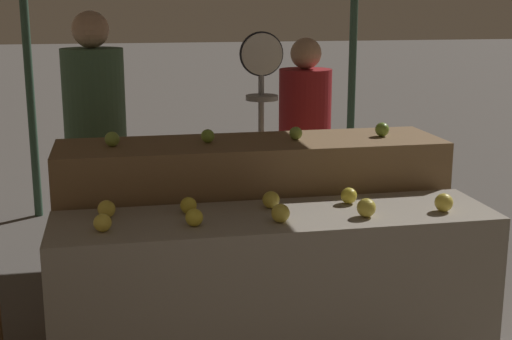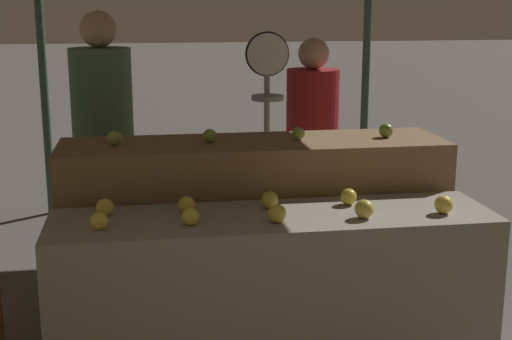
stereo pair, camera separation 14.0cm
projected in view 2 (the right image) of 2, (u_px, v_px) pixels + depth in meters
display_counter_front at (273, 296)px, 3.45m from camera, size 2.11×0.55×0.82m
display_counter_back at (254, 234)px, 4.00m from camera, size 2.11×0.55×1.06m
apple_front_0 at (99, 221)px, 3.13m from camera, size 0.08×0.08×0.08m
apple_front_1 at (190, 217)px, 3.19m from camera, size 0.08×0.08×0.08m
apple_front_2 at (277, 213)px, 3.24m from camera, size 0.09×0.09×0.09m
apple_front_3 at (364, 209)px, 3.30m from camera, size 0.09×0.09×0.09m
apple_front_4 at (444, 205)px, 3.37m from camera, size 0.09×0.09×0.09m
apple_front_5 at (105, 207)px, 3.34m from camera, size 0.08×0.08×0.08m
apple_front_6 at (187, 205)px, 3.39m from camera, size 0.08×0.08×0.08m
apple_front_7 at (270, 200)px, 3.46m from camera, size 0.08×0.08×0.08m
apple_front_8 at (348, 197)px, 3.52m from camera, size 0.08×0.08×0.08m
apple_back_0 at (115, 138)px, 3.76m from camera, size 0.08×0.08×0.08m
apple_back_1 at (210, 136)px, 3.84m from camera, size 0.07×0.07×0.07m
apple_back_2 at (298, 134)px, 3.90m from camera, size 0.07×0.07×0.07m
apple_back_3 at (386, 130)px, 3.98m from camera, size 0.08×0.08×0.08m
produce_scale at (267, 105)px, 4.42m from camera, size 0.27×0.20×1.63m
person_vendor_at_scale at (312, 138)px, 4.82m from camera, size 0.43×0.43×1.57m
person_customer_left at (103, 129)px, 4.59m from camera, size 0.48×0.48×1.75m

